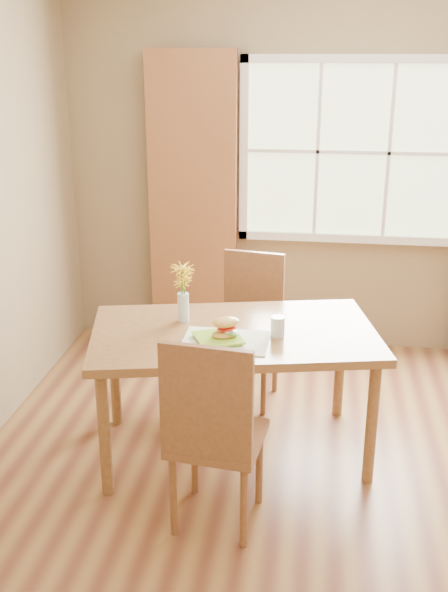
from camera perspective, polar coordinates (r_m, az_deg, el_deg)
room at (r=3.31m, az=11.54°, el=4.27°), size 4.24×3.84×2.74m
window at (r=5.11m, az=10.58°, el=11.58°), size 1.62×0.06×1.32m
curtain_left at (r=5.18m, az=-2.59°, el=7.49°), size 0.65×0.08×2.20m
dining_table at (r=3.82m, az=0.83°, el=-3.93°), size 1.70×1.18×0.75m
chair_near at (r=3.25m, az=-0.96°, el=-10.88°), size 0.47×0.47×1.02m
chair_far at (r=4.51m, az=2.10°, el=-2.03°), size 0.46×0.46×0.97m
placemat at (r=3.65m, az=0.12°, el=-3.73°), size 0.45×0.33×0.01m
plate at (r=3.65m, az=-0.47°, el=-3.59°), size 0.31×0.31×0.01m
croissant_sandwich at (r=3.63m, az=0.15°, el=-2.63°), size 0.18×0.16×0.11m
water_glass at (r=3.70m, az=4.44°, el=-2.58°), size 0.08×0.08×0.11m
flower_vase at (r=3.85m, az=-3.40°, el=0.87°), size 0.14×0.14×0.34m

